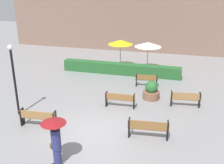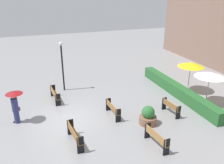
{
  "view_description": "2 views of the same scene",
  "coord_description": "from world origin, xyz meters",
  "px_view_note": "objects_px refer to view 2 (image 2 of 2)",
  "views": [
    {
      "loc": [
        3.79,
        -11.21,
        7.08
      ],
      "look_at": [
        -0.29,
        4.42,
        0.85
      ],
      "focal_mm": 43.82,
      "sensor_mm": 36.0,
      "label": 1
    },
    {
      "loc": [
        12.92,
        -1.76,
        7.58
      ],
      "look_at": [
        -1.29,
        3.38,
        1.53
      ],
      "focal_mm": 37.43,
      "sensor_mm": 36.0,
      "label": 2
    }
  ],
  "objects_px": {
    "lamp_post": "(62,61)",
    "pedestrian_with_umbrella": "(15,103)",
    "patio_umbrella_white": "(210,74)",
    "bench_near_right": "(74,134)",
    "bench_far_right": "(156,137)",
    "bench_near_left": "(55,94)",
    "planter_pot": "(148,116)",
    "bench_back_row": "(171,107)",
    "patio_umbrella_yellow": "(191,65)",
    "bench_mid_center": "(113,109)"
  },
  "relations": [
    {
      "from": "lamp_post",
      "to": "patio_umbrella_yellow",
      "type": "relative_size",
      "value": 1.62
    },
    {
      "from": "bench_mid_center",
      "to": "bench_near_left",
      "type": "bearing_deg",
      "value": -137.61
    },
    {
      "from": "planter_pot",
      "to": "lamp_post",
      "type": "relative_size",
      "value": 0.3
    },
    {
      "from": "bench_back_row",
      "to": "pedestrian_with_umbrella",
      "type": "relative_size",
      "value": 0.76
    },
    {
      "from": "bench_near_left",
      "to": "patio_umbrella_yellow",
      "type": "distance_m",
      "value": 10.4
    },
    {
      "from": "bench_near_left",
      "to": "planter_pot",
      "type": "xyz_separation_m",
      "value": [
        5.07,
        4.85,
        -0.04
      ]
    },
    {
      "from": "bench_mid_center",
      "to": "bench_back_row",
      "type": "bearing_deg",
      "value": 74.1
    },
    {
      "from": "patio_umbrella_white",
      "to": "patio_umbrella_yellow",
      "type": "bearing_deg",
      "value": 177.02
    },
    {
      "from": "bench_back_row",
      "to": "pedestrian_with_umbrella",
      "type": "bearing_deg",
      "value": -103.88
    },
    {
      "from": "patio_umbrella_white",
      "to": "pedestrian_with_umbrella",
      "type": "bearing_deg",
      "value": -98.66
    },
    {
      "from": "pedestrian_with_umbrella",
      "to": "patio_umbrella_white",
      "type": "distance_m",
      "value": 12.65
    },
    {
      "from": "bench_far_right",
      "to": "lamp_post",
      "type": "height_order",
      "value": "lamp_post"
    },
    {
      "from": "bench_back_row",
      "to": "planter_pot",
      "type": "xyz_separation_m",
      "value": [
        0.56,
        -1.94,
        -0.02
      ]
    },
    {
      "from": "bench_near_right",
      "to": "pedestrian_with_umbrella",
      "type": "xyz_separation_m",
      "value": [
        -3.27,
        -2.84,
        0.77
      ]
    },
    {
      "from": "bench_mid_center",
      "to": "patio_umbrella_white",
      "type": "distance_m",
      "value": 7.02
    },
    {
      "from": "bench_near_right",
      "to": "planter_pot",
      "type": "bearing_deg",
      "value": 95.19
    },
    {
      "from": "pedestrian_with_umbrella",
      "to": "lamp_post",
      "type": "relative_size",
      "value": 0.52
    },
    {
      "from": "pedestrian_with_umbrella",
      "to": "lamp_post",
      "type": "bearing_deg",
      "value": 138.68
    },
    {
      "from": "bench_near_right",
      "to": "pedestrian_with_umbrella",
      "type": "relative_size",
      "value": 0.94
    },
    {
      "from": "lamp_post",
      "to": "pedestrian_with_umbrella",
      "type": "bearing_deg",
      "value": -41.32
    },
    {
      "from": "bench_far_right",
      "to": "planter_pot",
      "type": "height_order",
      "value": "planter_pot"
    },
    {
      "from": "bench_near_left",
      "to": "bench_near_right",
      "type": "bearing_deg",
      "value": 3.48
    },
    {
      "from": "bench_back_row",
      "to": "patio_umbrella_yellow",
      "type": "distance_m",
      "value": 4.54
    },
    {
      "from": "bench_near_left",
      "to": "bench_near_right",
      "type": "xyz_separation_m",
      "value": [
        5.48,
        0.33,
        0.03
      ]
    },
    {
      "from": "patio_umbrella_yellow",
      "to": "bench_near_left",
      "type": "bearing_deg",
      "value": -100.65
    },
    {
      "from": "bench_mid_center",
      "to": "bench_far_right",
      "type": "bearing_deg",
      "value": 15.95
    },
    {
      "from": "bench_far_right",
      "to": "bench_back_row",
      "type": "bearing_deg",
      "value": 135.41
    },
    {
      "from": "bench_mid_center",
      "to": "planter_pot",
      "type": "height_order",
      "value": "planter_pot"
    },
    {
      "from": "bench_back_row",
      "to": "lamp_post",
      "type": "relative_size",
      "value": 0.39
    },
    {
      "from": "bench_near_right",
      "to": "lamp_post",
      "type": "bearing_deg",
      "value": 175.16
    },
    {
      "from": "pedestrian_with_umbrella",
      "to": "bench_far_right",
      "type": "bearing_deg",
      "value": 53.89
    },
    {
      "from": "bench_near_left",
      "to": "bench_mid_center",
      "type": "distance_m",
      "value": 4.71
    },
    {
      "from": "planter_pot",
      "to": "pedestrian_with_umbrella",
      "type": "bearing_deg",
      "value": -111.2
    },
    {
      "from": "bench_far_right",
      "to": "patio_umbrella_yellow",
      "type": "bearing_deg",
      "value": 131.69
    },
    {
      "from": "patio_umbrella_white",
      "to": "bench_near_right",
      "type": "bearing_deg",
      "value": -81.93
    },
    {
      "from": "planter_pot",
      "to": "lamp_post",
      "type": "height_order",
      "value": "lamp_post"
    },
    {
      "from": "planter_pot",
      "to": "patio_umbrella_yellow",
      "type": "distance_m",
      "value": 6.36
    },
    {
      "from": "lamp_post",
      "to": "bench_near_right",
      "type": "bearing_deg",
      "value": -4.84
    },
    {
      "from": "patio_umbrella_yellow",
      "to": "patio_umbrella_white",
      "type": "distance_m",
      "value": 2.22
    },
    {
      "from": "bench_back_row",
      "to": "lamp_post",
      "type": "bearing_deg",
      "value": -136.8
    },
    {
      "from": "bench_mid_center",
      "to": "lamp_post",
      "type": "height_order",
      "value": "lamp_post"
    },
    {
      "from": "bench_mid_center",
      "to": "lamp_post",
      "type": "bearing_deg",
      "value": -156.74
    },
    {
      "from": "bench_near_right",
      "to": "patio_umbrella_white",
      "type": "xyz_separation_m",
      "value": [
        -1.37,
        9.63,
        1.64
      ]
    },
    {
      "from": "bench_far_right",
      "to": "bench_near_right",
      "type": "distance_m",
      "value": 4.22
    },
    {
      "from": "bench_far_right",
      "to": "pedestrian_with_umbrella",
      "type": "height_order",
      "value": "pedestrian_with_umbrella"
    },
    {
      "from": "bench_far_right",
      "to": "pedestrian_with_umbrella",
      "type": "bearing_deg",
      "value": -126.11
    },
    {
      "from": "patio_umbrella_yellow",
      "to": "patio_umbrella_white",
      "type": "bearing_deg",
      "value": -2.98
    },
    {
      "from": "bench_far_right",
      "to": "lamp_post",
      "type": "xyz_separation_m",
      "value": [
        -8.84,
        -3.27,
        1.86
      ]
    },
    {
      "from": "bench_back_row",
      "to": "pedestrian_with_umbrella",
      "type": "xyz_separation_m",
      "value": [
        -2.3,
        -9.3,
        0.81
      ]
    },
    {
      "from": "bench_far_right",
      "to": "bench_near_right",
      "type": "xyz_separation_m",
      "value": [
        -1.64,
        -3.88,
        0.02
      ]
    }
  ]
}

